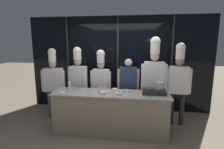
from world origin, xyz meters
The scene contains 22 objects.
ground_plane centered at (0.00, 0.00, 0.00)m, with size 24.00×24.00×0.00m, color #7F705B.
window_wall_back centered at (0.00, 1.46, 1.35)m, with size 5.25×0.09×2.70m.
demo_counter centered at (0.00, 0.00, 0.46)m, with size 2.48×0.66×0.91m.
portable_stove centered at (0.91, 0.06, 0.96)m, with size 0.49×0.34×0.10m.
frying_pan centered at (0.80, 0.05, 1.03)m, with size 0.25×0.44×0.04m.
stock_pot centered at (1.02, 0.06, 1.09)m, with size 0.22×0.19×0.15m.
squeeze_bottle_clear centered at (-0.99, 0.20, 1.00)m, with size 0.06×0.06×0.19m.
prep_bowl_bell_pepper centered at (-0.21, 0.02, 0.94)m, with size 0.13×0.13×0.05m.
prep_bowl_bean_sprouts centered at (-0.99, -0.22, 0.93)m, with size 0.12×0.12×0.04m.
prep_bowl_scallions centered at (0.22, 0.04, 0.94)m, with size 0.12×0.12×0.06m.
prep_bowl_onion centered at (-0.14, -0.12, 0.94)m, with size 0.15×0.15×0.05m.
prep_bowl_chili_flakes centered at (-0.23, 0.22, 0.94)m, with size 0.16×0.16×0.06m.
prep_bowl_chicken centered at (0.20, -0.15, 0.94)m, with size 0.14×0.14×0.05m.
prep_bowl_carrots centered at (0.36, 0.09, 0.94)m, with size 0.11×0.11×0.05m.
prep_bowl_noodles centered at (0.07, 0.20, 0.94)m, with size 0.13×0.13×0.04m.
serving_spoon_slotted centered at (-0.79, 0.18, 0.92)m, with size 0.21×0.07×0.02m.
chef_head centered at (-1.57, 0.57, 1.01)m, with size 0.60×0.29×1.83m.
chef_sous centered at (-0.92, 0.62, 1.08)m, with size 0.53×0.29×1.86m.
chef_line centered at (-0.32, 0.58, 1.04)m, with size 0.52×0.25×1.80m.
person_guest centered at (0.35, 0.58, 0.96)m, with size 0.52×0.23×1.59m.
chef_pastry centered at (0.95, 0.56, 1.21)m, with size 0.60×0.25×2.10m.
chef_apprentice centered at (1.52, 0.62, 1.12)m, with size 0.57×0.25×1.96m.
Camera 1 is at (0.54, -3.55, 1.97)m, focal length 28.00 mm.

